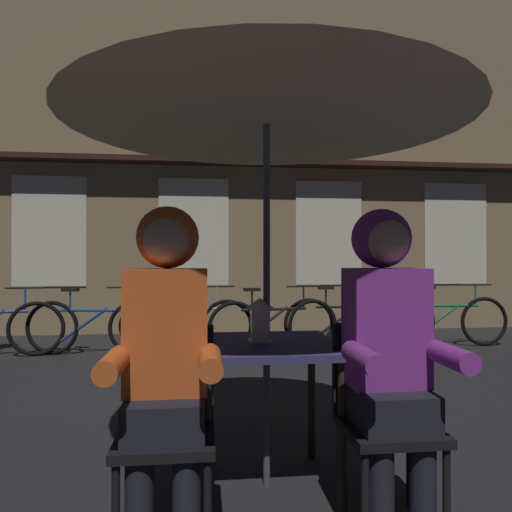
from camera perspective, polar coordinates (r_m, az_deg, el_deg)
ground_plane at (r=2.70m, az=1.30°, el=-26.13°), size 60.00×60.00×0.00m
cafe_table at (r=2.49m, az=1.30°, el=-12.75°), size 0.72×0.72×0.74m
patio_umbrella at (r=2.58m, az=1.30°, el=19.71°), size 2.10×2.10×2.31m
lantern at (r=2.43m, az=0.47°, el=-7.68°), size 0.11×0.11×0.23m
chair_left at (r=2.15m, az=-10.76°, el=-18.82°), size 0.40×0.40×0.87m
chair_right at (r=2.29m, az=15.21°, el=-17.65°), size 0.40×0.40×0.87m
person_left_hooded at (r=2.01m, az=-10.88°, el=-9.65°), size 0.45×0.56×1.40m
person_right_hooded at (r=2.16m, az=15.75°, el=-8.99°), size 0.45×0.56×1.40m
shopfront_building at (r=8.09m, az=0.50°, el=13.37°), size 10.00×0.93×6.20m
bicycle_second at (r=6.10m, az=-19.22°, el=-8.11°), size 1.67×0.29×0.84m
bicycle_third at (r=6.01m, az=-8.52°, el=-8.24°), size 1.68×0.14×0.84m
bicycle_fourth at (r=5.89m, az=2.20°, el=-8.41°), size 1.67×0.29×0.84m
bicycle_fifth at (r=6.30m, az=11.04°, el=-7.88°), size 1.68×0.14×0.84m
bicycle_furthest at (r=6.81m, az=22.29°, el=-7.29°), size 1.68×0.09×0.84m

